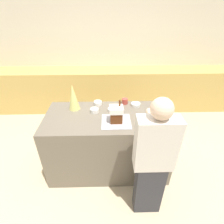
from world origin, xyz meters
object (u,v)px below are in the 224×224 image
baking_tray (116,121)px  person (153,162)px  candy_bowl_center_rear (98,103)px  candy_bowl_behind_tray (160,112)px  candy_bowl_far_left (112,110)px  mug (125,101)px  candy_bowl_beside_tree (136,104)px  candy_bowl_front_corner (94,110)px  decorative_tree (73,97)px  gingerbread_house (116,114)px

baking_tray → person: size_ratio=0.24×
candy_bowl_center_rear → person: size_ratio=0.07×
candy_bowl_behind_tray → candy_bowl_far_left: (-0.66, 0.08, -0.00)m
candy_bowl_behind_tray → mug: size_ratio=1.08×
candy_bowl_beside_tree → candy_bowl_center_rear: candy_bowl_center_rear is taller
candy_bowl_behind_tray → candy_bowl_front_corner: candy_bowl_front_corner is taller
candy_bowl_center_rear → candy_bowl_front_corner: (-0.04, -0.22, 0.00)m
candy_bowl_center_rear → decorative_tree: bearing=-159.7°
candy_bowl_beside_tree → candy_bowl_center_rear: bearing=174.5°
baking_tray → mug: bearing=72.3°
baking_tray → decorative_tree: bearing=149.6°
candy_bowl_behind_tray → mug: mug is taller
candy_bowl_far_left → candy_bowl_center_rear: bearing=137.1°
candy_bowl_far_left → mug: 0.28m
gingerbread_house → candy_bowl_beside_tree: size_ratio=2.16×
decorative_tree → baking_tray: bearing=-30.4°
gingerbread_house → person: 0.70m
candy_bowl_far_left → person: 0.92m
baking_tray → candy_bowl_behind_tray: bearing=17.5°
baking_tray → gingerbread_house: size_ratio=1.28×
candy_bowl_behind_tray → decorative_tree: bearing=173.0°
candy_bowl_behind_tray → candy_bowl_center_rear: candy_bowl_center_rear is taller
candy_bowl_beside_tree → candy_bowl_center_rear: size_ratio=1.16×
candy_bowl_behind_tray → candy_bowl_far_left: 0.66m
candy_bowl_beside_tree → mug: (-0.15, 0.07, 0.02)m
baking_tray → gingerbread_house: gingerbread_house is taller
candy_bowl_behind_tray → mug: (-0.46, 0.28, 0.02)m
gingerbread_house → person: bearing=-56.8°
decorative_tree → candy_bowl_front_corner: 0.34m
mug → person: person is taller
gingerbread_house → decorative_tree: size_ratio=0.78×
gingerbread_house → candy_bowl_front_corner: (-0.29, 0.24, -0.09)m
mug → person: 1.05m
candy_bowl_behind_tray → candy_bowl_far_left: bearing=173.3°
baking_tray → person: (0.36, -0.55, -0.14)m
decorative_tree → candy_bowl_beside_tree: 0.89m
candy_bowl_center_rear → candy_bowl_far_left: candy_bowl_center_rear is taller
mug → baking_tray: bearing=-107.7°
candy_bowl_behind_tray → candy_bowl_center_rear: 0.90m
decorative_tree → candy_bowl_far_left: bearing=-7.4°
decorative_tree → candy_bowl_center_rear: (0.32, 0.12, -0.16)m
gingerbread_house → candy_bowl_far_left: (-0.05, 0.27, -0.10)m
candy_bowl_behind_tray → candy_bowl_front_corner: bearing=176.9°
candy_bowl_beside_tree → person: bearing=-86.8°
candy_bowl_far_left → person: bearing=-63.5°
candy_bowl_behind_tray → candy_bowl_center_rear: (-0.86, 0.26, 0.00)m
candy_bowl_behind_tray → candy_bowl_beside_tree: bearing=145.3°
person → decorative_tree: bearing=136.5°
gingerbread_house → candy_bowl_center_rear: (-0.25, 0.46, -0.09)m
candy_bowl_behind_tray → candy_bowl_center_rear: bearing=162.9°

